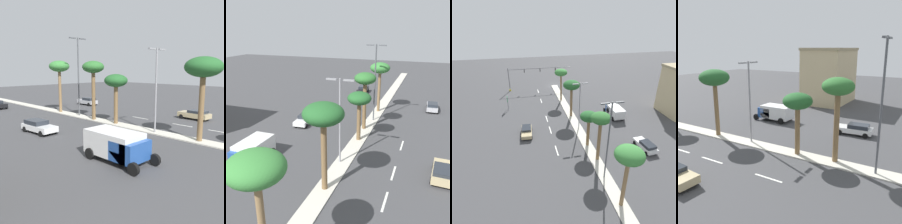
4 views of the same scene
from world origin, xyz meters
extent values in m
plane|color=#424244|center=(0.00, 32.77, 0.00)|extent=(160.00, 160.00, 0.00)
cube|color=beige|center=(0.00, 42.14, 0.06)|extent=(1.80, 84.27, 0.12)
cube|color=silver|center=(5.49, 21.71, 0.01)|extent=(0.20, 2.80, 0.01)
cube|color=silver|center=(5.49, 26.50, 0.01)|extent=(0.20, 2.80, 0.01)
cube|color=silver|center=(5.49, 33.27, 0.01)|extent=(0.20, 2.80, 0.01)
cube|color=#C6B284|center=(-26.17, 25.37, 5.10)|extent=(11.14, 7.44, 10.20)
cube|color=tan|center=(-26.17, 25.37, 10.45)|extent=(11.44, 7.74, 0.50)
cylinder|color=brown|center=(0.02, 21.61, 3.38)|extent=(0.52, 0.52, 6.51)
ellipsoid|color=#235B28|center=(0.02, 21.61, 7.26)|extent=(3.56, 3.56, 1.96)
cylinder|color=brown|center=(0.00, 32.95, 2.61)|extent=(0.51, 0.51, 4.99)
ellipsoid|color=#235B28|center=(0.00, 32.95, 5.63)|extent=(2.97, 2.97, 1.63)
cylinder|color=brown|center=(-0.32, 36.91, 3.47)|extent=(0.52, 0.52, 6.69)
ellipsoid|color=#2D6B2D|center=(-0.32, 36.91, 7.33)|extent=(2.97, 2.97, 1.63)
cylinder|color=gray|center=(-0.30, 26.65, 4.70)|extent=(0.20, 0.20, 9.15)
cube|color=gray|center=(-1.20, 26.65, 9.12)|extent=(1.10, 0.24, 0.16)
cube|color=gray|center=(0.60, 26.65, 9.12)|extent=(1.10, 0.24, 0.16)
cylinder|color=#515459|center=(0.17, 40.84, 5.84)|extent=(0.20, 0.20, 11.44)
cube|color=#515459|center=(-0.73, 40.84, 11.41)|extent=(1.10, 0.24, 0.16)
cube|color=#515459|center=(1.07, 40.84, 11.41)|extent=(1.10, 0.24, 0.16)
cube|color=silver|center=(-9.22, 35.95, 0.62)|extent=(2.21, 4.66, 0.60)
cube|color=#262B33|center=(-9.26, 36.52, 1.16)|extent=(1.86, 2.62, 0.49)
cylinder|color=black|center=(-8.22, 34.44, 0.32)|extent=(0.27, 0.66, 0.64)
cylinder|color=black|center=(-9.97, 34.30, 0.32)|extent=(0.27, 0.66, 0.64)
cylinder|color=black|center=(-8.47, 37.60, 0.32)|extent=(0.27, 0.66, 0.64)
cylinder|color=black|center=(-10.22, 37.46, 0.32)|extent=(0.27, 0.66, 0.64)
cylinder|color=black|center=(9.27, 28.81, 0.32)|extent=(0.26, 0.65, 0.64)
cube|color=#234C99|center=(-9.35, 22.48, 1.19)|extent=(2.45, 2.13, 1.48)
cube|color=silver|center=(-9.35, 24.15, 1.39)|extent=(2.45, 4.53, 1.87)
cylinder|color=black|center=(-8.13, 21.12, 0.45)|extent=(0.28, 0.90, 0.90)
cylinder|color=black|center=(-10.58, 21.12, 0.45)|extent=(0.28, 0.90, 0.90)
cylinder|color=black|center=(-8.13, 25.61, 0.45)|extent=(0.28, 0.90, 0.90)
cylinder|color=black|center=(-10.58, 25.61, 0.45)|extent=(0.28, 0.90, 0.90)
camera|label=1|loc=(-22.76, 11.04, 7.05)|focal=40.00mm
camera|label=2|loc=(8.17, 2.68, 14.29)|focal=42.37mm
camera|label=3|loc=(10.35, 60.62, 20.82)|focal=32.64mm
camera|label=4|loc=(21.05, 44.85, 10.63)|focal=40.63mm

